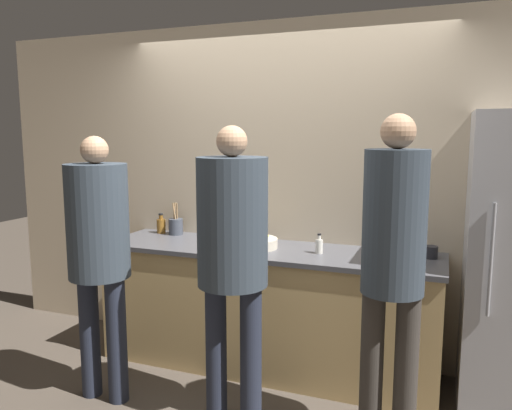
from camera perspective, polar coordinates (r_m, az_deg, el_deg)
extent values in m
plane|color=#4C4238|center=(3.68, -0.91, -20.22)|extent=(14.00, 14.00, 0.00)
cube|color=#C6B293|center=(3.94, 2.94, 1.61)|extent=(5.20, 0.06, 2.60)
cube|color=tan|center=(3.83, 1.26, -11.84)|extent=(2.48, 0.67, 0.88)
cube|color=#4C4C51|center=(3.70, 1.28, -5.16)|extent=(2.51, 0.70, 0.03)
cylinder|color=#99999E|center=(3.14, 25.28, -5.75)|extent=(0.02, 0.02, 0.66)
cylinder|color=#232838|center=(3.61, -18.46, -13.96)|extent=(0.13, 0.13, 0.83)
cylinder|color=#232838|center=(3.48, -15.63, -14.66)|extent=(0.13, 0.13, 0.83)
cylinder|color=#333D47|center=(3.33, -17.64, -1.77)|extent=(0.39, 0.39, 0.73)
sphere|color=tan|center=(3.28, -17.98, 6.02)|extent=(0.17, 0.17, 0.17)
cylinder|color=#232838|center=(3.20, -4.58, -16.22)|extent=(0.13, 0.13, 0.86)
cylinder|color=#232838|center=(3.11, -0.59, -16.89)|extent=(0.13, 0.13, 0.86)
cylinder|color=#333D47|center=(2.91, -2.72, -1.95)|extent=(0.42, 0.42, 0.75)
sphere|color=tan|center=(2.86, -2.78, 7.30)|extent=(0.18, 0.18, 0.18)
cylinder|color=#38332D|center=(3.03, 13.07, -17.54)|extent=(0.13, 0.13, 0.89)
cylinder|color=#38332D|center=(3.02, 16.75, -17.82)|extent=(0.13, 0.13, 0.89)
cylinder|color=#333D47|center=(2.77, 15.55, -1.92)|extent=(0.34, 0.34, 0.78)
sphere|color=tan|center=(2.73, 15.94, 8.11)|extent=(0.19, 0.19, 0.19)
cylinder|color=beige|center=(3.68, -0.32, -4.37)|extent=(0.36, 0.36, 0.07)
ellipsoid|color=yellow|center=(3.65, 0.34, -3.57)|extent=(0.15, 0.12, 0.04)
cylinder|color=#3D424C|center=(4.21, -9.16, -2.46)|extent=(0.12, 0.12, 0.13)
cylinder|color=#99754C|center=(4.20, -9.34, -1.16)|extent=(0.01, 0.05, 0.21)
cylinder|color=#99754C|center=(4.19, -9.02, -1.17)|extent=(0.03, 0.04, 0.21)
cylinder|color=#99754C|center=(4.18, -9.27, -1.19)|extent=(0.05, 0.01, 0.21)
cylinder|color=silver|center=(3.54, 7.22, -4.72)|extent=(0.05, 0.05, 0.10)
cylinder|color=silver|center=(3.52, 7.24, -3.69)|extent=(0.02, 0.02, 0.03)
cylinder|color=black|center=(3.52, 7.25, -3.35)|extent=(0.03, 0.03, 0.01)
cylinder|color=brown|center=(4.29, -10.78, -2.39)|extent=(0.07, 0.07, 0.12)
cylinder|color=brown|center=(4.28, -10.81, -1.37)|extent=(0.03, 0.03, 0.04)
cylinder|color=black|center=(4.27, -10.82, -1.04)|extent=(0.04, 0.04, 0.01)
cylinder|color=#28282D|center=(3.58, 19.34, -5.10)|extent=(0.09, 0.09, 0.08)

